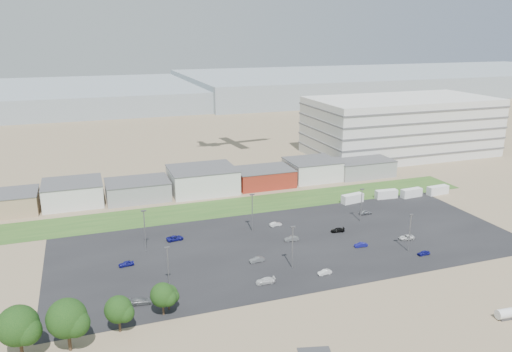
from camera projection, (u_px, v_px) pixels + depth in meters
name	position (u px, v px, depth m)	size (l,w,h in m)	color
ground	(306.00, 282.00, 109.77)	(700.00, 700.00, 0.00)	#7E6D50
parking_lot	(291.00, 244.00, 129.47)	(120.00, 50.00, 0.01)	black
grass_strip	(236.00, 206.00, 156.83)	(160.00, 16.00, 0.02)	#28521E
hills_backdrop	(187.00, 93.00, 406.37)	(700.00, 200.00, 9.00)	gray
building_row	(170.00, 183.00, 167.46)	(170.00, 20.00, 8.00)	silver
parking_garage	(400.00, 126.00, 221.05)	(80.00, 40.00, 25.00)	silver
storage_tank_nw	(506.00, 313.00, 95.44)	(3.79, 1.89, 2.27)	silver
box_trailer_a	(352.00, 198.00, 160.01)	(7.51, 2.35, 2.82)	silver
box_trailer_b	(386.00, 194.00, 164.33)	(7.39, 2.31, 2.77)	silver
box_trailer_c	(411.00, 193.00, 165.57)	(7.44, 2.32, 2.79)	silver
box_trailer_d	(438.00, 190.00, 168.21)	(7.68, 2.40, 2.88)	silver
tree_far_left	(19.00, 330.00, 82.68)	(7.34, 7.34, 11.00)	black
tree_left	(67.00, 322.00, 84.80)	(7.33, 7.33, 10.99)	black
tree_mid	(119.00, 312.00, 90.51)	(5.41, 5.41, 8.12)	black
tree_right	(163.00, 297.00, 95.99)	(5.09, 5.09, 7.63)	black
tree_near	(168.00, 296.00, 98.12)	(4.02, 4.02, 6.03)	black
lightpole_front_l	(168.00, 268.00, 105.62)	(1.14, 0.47, 9.66)	slate
lightpole_front_m	(292.00, 247.00, 114.95)	(1.22, 0.51, 10.33)	slate
lightpole_front_r	(410.00, 233.00, 123.86)	(1.15, 0.48, 9.79)	slate
lightpole_back_l	(145.00, 231.00, 123.90)	(1.26, 0.53, 10.75)	slate
lightpole_back_m	(252.00, 213.00, 136.20)	(1.26, 0.52, 10.71)	slate
lightpole_back_r	(361.00, 205.00, 143.54)	(1.16, 0.48, 9.82)	slate
parked_car_0	(407.00, 237.00, 131.95)	(1.92, 4.15, 1.15)	silver
parked_car_1	(361.00, 245.00, 127.41)	(1.20, 3.43, 1.13)	navy
parked_car_2	(424.00, 253.00, 122.80)	(1.29, 3.21, 1.09)	navy
parked_car_3	(265.00, 281.00, 109.01)	(1.74, 4.28, 1.24)	silver
parked_car_4	(257.00, 260.00, 119.08)	(1.28, 3.66, 1.21)	#595B5E
parked_car_5	(126.00, 264.00, 117.02)	(1.44, 3.58, 1.22)	navy
parked_car_7	(292.00, 239.00, 131.03)	(1.31, 3.75, 1.24)	#595B5E
parked_car_8	(365.00, 212.00, 149.93)	(1.53, 3.81, 1.30)	#A5A5AA
parked_car_9	(175.00, 238.00, 131.39)	(2.06, 4.47, 1.24)	navy
parked_car_10	(141.00, 301.00, 100.76)	(1.85, 4.54, 1.32)	#595B5E
parked_car_11	(276.00, 224.00, 140.99)	(1.20, 3.45, 1.14)	silver
parked_car_12	(338.00, 230.00, 136.88)	(1.56, 3.83, 1.11)	black
parked_car_13	(325.00, 272.00, 112.98)	(1.15, 3.29, 1.08)	silver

